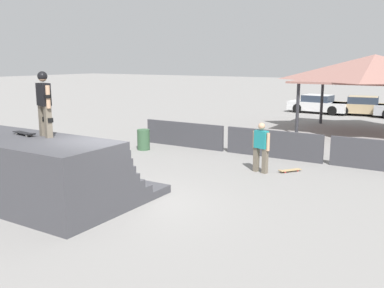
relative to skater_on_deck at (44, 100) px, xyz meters
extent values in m
plane|color=gray|center=(1.71, 0.78, -2.69)|extent=(160.00, 160.00, 0.00)
cube|color=#424247|center=(-0.64, 0.41, -2.58)|extent=(5.81, 3.82, 0.22)
cube|color=#424247|center=(-0.64, -0.01, -2.37)|extent=(5.81, 2.98, 0.22)
cube|color=#424247|center=(-0.64, -0.17, -2.15)|extent=(5.81, 2.67, 0.22)
cube|color=#424247|center=(-0.64, -0.27, -1.93)|extent=(5.81, 2.46, 0.22)
cube|color=#424247|center=(-0.64, -0.34, -1.71)|extent=(5.81, 2.31, 0.22)
cube|color=#424247|center=(-0.64, -0.40, -1.50)|extent=(5.81, 2.21, 0.22)
cube|color=#424247|center=(-0.64, -0.43, -1.28)|extent=(5.81, 2.13, 0.22)
cube|color=#424247|center=(-0.64, -0.45, -1.06)|extent=(5.81, 2.09, 0.22)
cylinder|color=silver|center=(-0.64, 0.58, -0.99)|extent=(5.70, 0.07, 0.07)
cube|color=#6B6051|center=(0.17, -0.05, -0.55)|extent=(0.19, 0.19, 0.80)
cube|color=black|center=(0.18, -0.02, -0.51)|extent=(0.22, 0.18, 0.12)
cube|color=#6B6051|center=(-0.17, 0.05, -0.55)|extent=(0.19, 0.19, 0.80)
cube|color=black|center=(-0.16, 0.08, -0.51)|extent=(0.22, 0.18, 0.12)
cube|color=black|center=(0.00, 0.00, 0.13)|extent=(0.48, 0.33, 0.57)
cylinder|color=tan|center=(0.26, -0.08, 0.08)|extent=(0.13, 0.13, 0.57)
cylinder|color=black|center=(0.26, -0.08, 0.09)|extent=(0.20, 0.20, 0.08)
cylinder|color=tan|center=(-0.26, 0.08, 0.08)|extent=(0.13, 0.13, 0.57)
cylinder|color=black|center=(-0.26, 0.08, 0.09)|extent=(0.20, 0.20, 0.08)
sphere|color=tan|center=(0.00, 0.00, 0.56)|extent=(0.22, 0.22, 0.22)
sphere|color=black|center=(0.00, 0.00, 0.58)|extent=(0.25, 0.25, 0.25)
cylinder|color=silver|center=(-0.41, -0.13, -0.93)|extent=(0.06, 0.04, 0.05)
cylinder|color=silver|center=(-0.43, -0.27, -0.93)|extent=(0.06, 0.04, 0.05)
cylinder|color=silver|center=(-0.92, -0.05, -0.93)|extent=(0.06, 0.04, 0.05)
cylinder|color=silver|center=(-0.95, -0.19, -0.93)|extent=(0.06, 0.04, 0.05)
cube|color=black|center=(-0.68, -0.16, -0.89)|extent=(0.86, 0.33, 0.02)
cube|color=black|center=(-0.30, -0.22, -0.88)|extent=(0.13, 0.21, 0.02)
cube|color=#6B6051|center=(3.37, 5.75, -2.28)|extent=(0.19, 0.19, 0.82)
cube|color=#6B6051|center=(3.72, 5.66, -2.28)|extent=(0.19, 0.19, 0.82)
cube|color=teal|center=(3.55, 5.70, -1.58)|extent=(0.49, 0.32, 0.58)
cylinder|color=tan|center=(3.28, 5.77, -1.62)|extent=(0.13, 0.13, 0.58)
cylinder|color=tan|center=(3.82, 5.63, -1.62)|extent=(0.13, 0.13, 0.58)
sphere|color=tan|center=(3.55, 5.70, -1.14)|extent=(0.23, 0.23, 0.23)
cylinder|color=red|center=(4.30, 6.04, -2.67)|extent=(0.05, 0.06, 0.05)
cylinder|color=red|center=(4.18, 6.12, -2.67)|extent=(0.05, 0.06, 0.05)
cylinder|color=red|center=(4.58, 6.45, -2.67)|extent=(0.05, 0.06, 0.05)
cylinder|color=red|center=(4.47, 6.53, -2.67)|extent=(0.05, 0.06, 0.05)
cube|color=tan|center=(4.38, 6.28, -2.63)|extent=(0.63, 0.77, 0.02)
cube|color=tan|center=(4.17, 5.98, -2.61)|extent=(0.22, 0.19, 0.02)
cube|color=#3D3D42|center=(-0.96, 7.99, -2.17)|extent=(3.81, 0.12, 1.05)
cube|color=#3D3D42|center=(3.09, 7.99, -2.17)|extent=(3.81, 0.12, 1.05)
cylinder|color=#2D2D33|center=(2.20, 13.53, -1.42)|extent=(0.16, 0.16, 2.55)
cylinder|color=#2D2D33|center=(2.20, 17.96, -1.42)|extent=(0.16, 0.16, 2.55)
cube|color=#9E6B60|center=(5.26, 15.75, -0.09)|extent=(7.19, 5.21, 0.10)
pyramid|color=#9E6B60|center=(5.26, 15.75, 0.61)|extent=(7.05, 5.10, 1.30)
cylinder|color=#385B3D|center=(-2.02, 6.54, -2.27)|extent=(0.52, 0.52, 0.85)
cube|color=silver|center=(0.67, 23.00, -2.21)|extent=(4.22, 2.08, 0.62)
cube|color=#283342|center=(0.56, 23.01, -1.67)|extent=(2.01, 1.61, 0.46)
cube|color=silver|center=(0.56, 23.01, -1.44)|extent=(1.92, 1.57, 0.04)
cylinder|color=black|center=(1.98, 23.67, -2.37)|extent=(0.66, 0.26, 0.64)
cylinder|color=black|center=(1.84, 22.10, -2.37)|extent=(0.66, 0.26, 0.64)
cylinder|color=black|center=(-0.50, 23.89, -2.37)|extent=(0.66, 0.26, 0.64)
cylinder|color=black|center=(-0.64, 22.32, -2.37)|extent=(0.66, 0.26, 0.64)
cube|color=tan|center=(3.64, 23.36, -2.21)|extent=(4.33, 2.25, 0.62)
cube|color=#283342|center=(3.53, 23.35, -1.67)|extent=(2.09, 1.69, 0.46)
cube|color=tan|center=(3.53, 23.35, -1.44)|extent=(2.00, 1.64, 0.04)
cylinder|color=black|center=(4.99, 22.76, -2.37)|extent=(0.66, 0.28, 0.64)
cylinder|color=black|center=(2.28, 23.96, -2.37)|extent=(0.66, 0.28, 0.64)
cylinder|color=black|center=(2.49, 22.42, -2.37)|extent=(0.66, 0.28, 0.64)
camera|label=1|loc=(8.87, -7.22, 0.98)|focal=40.00mm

